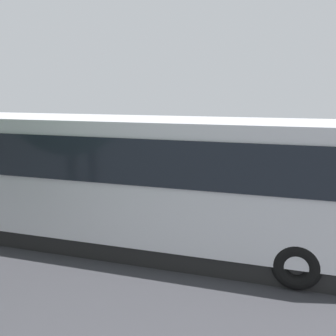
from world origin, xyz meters
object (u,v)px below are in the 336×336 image
object	(u,v)px
tour_bus	(137,183)
parked_motorcycle_silver	(164,206)
spectator_centre	(135,182)
spectator_far_left	(195,185)
spectator_right	(105,182)
traffic_cone	(215,181)
spectator_left	(168,182)
stunt_motorcycle	(166,157)

from	to	relation	value
tour_bus	parked_motorcycle_silver	size ratio (longest dim) A/B	5.45
spectator_centre	spectator_far_left	bearing A→B (deg)	-170.79
spectator_right	traffic_cone	bearing A→B (deg)	-124.92
spectator_left	parked_motorcycle_silver	size ratio (longest dim) A/B	0.88
spectator_centre	spectator_right	xyz separation A→B (m)	(1.05, 0.00, -0.06)
spectator_right	traffic_cone	distance (m)	5.20
spectator_right	stunt_motorcycle	xyz separation A→B (m)	(-0.63, -5.08, 0.05)
parked_motorcycle_silver	spectator_right	bearing A→B (deg)	-14.03
spectator_far_left	spectator_right	size ratio (longest dim) A/B	1.01
tour_bus	traffic_cone	world-z (taller)	tour_bus
tour_bus	stunt_motorcycle	size ratio (longest dim) A/B	5.77
tour_bus	stunt_motorcycle	world-z (taller)	tour_bus
tour_bus	traffic_cone	bearing A→B (deg)	-97.47
spectator_centre	parked_motorcycle_silver	world-z (taller)	spectator_centre
spectator_left	spectator_right	xyz separation A→B (m)	(2.10, 0.07, -0.10)
spectator_far_left	stunt_motorcycle	distance (m)	5.30
spectator_left	traffic_cone	xyz separation A→B (m)	(-0.85, -4.15, -0.79)
parked_motorcycle_silver	traffic_cone	world-z (taller)	parked_motorcycle_silver
stunt_motorcycle	spectator_right	bearing A→B (deg)	82.89
tour_bus	spectator_centre	distance (m)	2.84
tour_bus	spectator_right	distance (m)	3.36
spectator_far_left	spectator_left	size ratio (longest dim) A/B	0.93
spectator_centre	stunt_motorcycle	world-z (taller)	stunt_motorcycle
spectator_left	tour_bus	bearing A→B (deg)	89.02
spectator_left	traffic_cone	distance (m)	4.31
parked_motorcycle_silver	traffic_cone	bearing A→B (deg)	-99.33
traffic_cone	parked_motorcycle_silver	bearing A→B (deg)	80.67
tour_bus	spectator_far_left	world-z (taller)	tour_bus
spectator_left	spectator_centre	bearing A→B (deg)	3.70
parked_motorcycle_silver	spectator_far_left	bearing A→B (deg)	-132.43
spectator_left	spectator_right	world-z (taller)	spectator_left
spectator_far_left	traffic_cone	bearing A→B (deg)	-90.06
tour_bus	spectator_left	world-z (taller)	tour_bus
tour_bus	spectator_right	size ratio (longest dim) A/B	6.68
spectator_centre	parked_motorcycle_silver	size ratio (longest dim) A/B	0.86
spectator_centre	parked_motorcycle_silver	bearing A→B (deg)	153.97
tour_bus	spectator_centre	bearing A→B (deg)	-68.68
parked_motorcycle_silver	tour_bus	bearing A→B (deg)	86.94
tour_bus	traffic_cone	distance (m)	6.99
spectator_far_left	spectator_centre	bearing A→B (deg)	9.21
tour_bus	spectator_left	xyz separation A→B (m)	(-0.05, -2.65, -0.55)
spectator_far_left	traffic_cone	distance (m)	3.98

